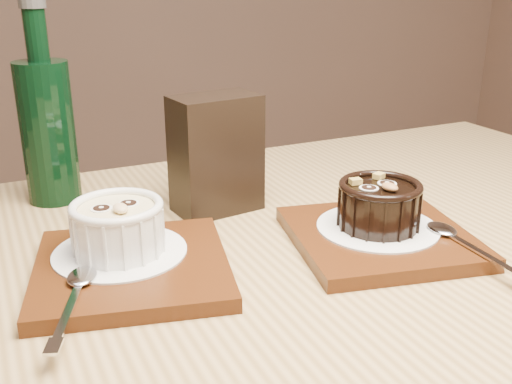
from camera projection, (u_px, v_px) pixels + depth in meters
table at (291, 352)px, 0.61m from camera, size 1.28×0.92×0.75m
tray_left at (132, 268)px, 0.57m from camera, size 0.20×0.20×0.01m
doily_left at (120, 252)px, 0.58m from camera, size 0.13×0.13×0.00m
ramekin_white at (118, 225)px, 0.57m from camera, size 0.09×0.09×0.05m
spoon_left at (74, 296)px, 0.50m from camera, size 0.06×0.14×0.01m
tray_right at (379, 237)px, 0.64m from camera, size 0.20×0.20×0.01m
doily_right at (378, 227)px, 0.64m from camera, size 0.13×0.13×0.00m
ramekin_dark at (379, 203)px, 0.63m from camera, size 0.09×0.09×0.05m
spoon_right at (465, 242)px, 0.60m from camera, size 0.03×0.14×0.01m
condiment_stand at (216, 154)px, 0.71m from camera, size 0.11×0.08×0.14m
green_bottle at (47, 127)px, 0.73m from camera, size 0.07×0.07×0.24m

